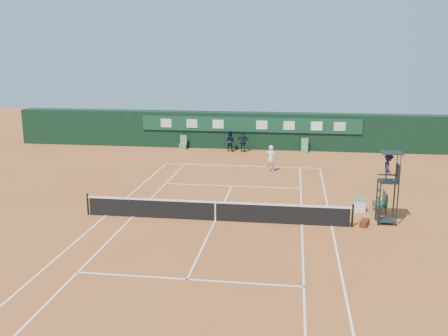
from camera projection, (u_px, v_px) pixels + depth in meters
The scene contains 14 objects.
ground at pixel (215, 221), 23.93m from camera, with size 90.00×90.00×0.00m, color #B8602B.
court_lines at pixel (215, 221), 23.93m from camera, with size 11.05×23.85×0.01m.
tennis_net at pixel (215, 211), 23.82m from camera, with size 12.90×0.10×1.10m.
back_wall at pixel (250, 130), 41.66m from camera, with size 40.00×1.65×3.00m.
linesman_chair_left at pixel (183, 145), 41.47m from camera, with size 0.55×0.50×1.15m.
linesman_chair_right at pixel (305, 148), 40.10m from camera, with size 0.55×0.50×1.15m.
umpire_chair at pixel (389, 173), 23.07m from camera, with size 0.96×0.95×3.42m.
player_bench at pixel (382, 202), 24.91m from camera, with size 0.55×1.20×1.10m.
tennis_bag at pixel (364, 223), 23.20m from camera, with size 0.32×0.74×0.28m, color black.
cooler at pixel (360, 205), 25.32m from camera, with size 0.57×0.57×0.65m.
tennis_ball at pixel (245, 182), 31.00m from camera, with size 0.07×0.07×0.07m, color yellow.
player at pixel (271, 158), 33.62m from camera, with size 0.65×0.43×1.79m, color white.
ball_kid_left at pixel (230, 141), 40.48m from camera, with size 0.83×0.65×1.70m, color black.
ball_kid_right at pixel (243, 142), 40.18m from camera, with size 0.99×0.41×1.69m, color black.
Camera 1 is at (3.60, -22.45, 7.92)m, focal length 40.00 mm.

